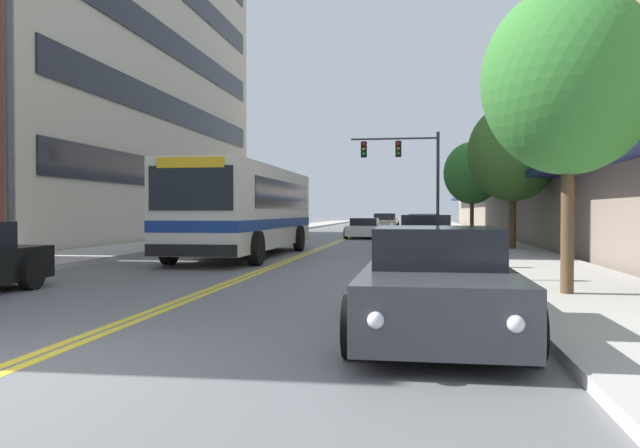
{
  "coord_description": "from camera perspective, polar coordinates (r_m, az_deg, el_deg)",
  "views": [
    {
      "loc": [
        4.04,
        -5.33,
        1.56
      ],
      "look_at": [
        0.28,
        18.73,
        1.07
      ],
      "focal_mm": 35.0,
      "sensor_mm": 36.0,
      "label": 1
    }
  ],
  "objects": [
    {
      "name": "street_tree_right_near",
      "position": [
        11.81,
        21.78,
        12.06
      ],
      "size": [
        2.96,
        2.96,
        5.31
      ],
      "color": "brown",
      "rests_on": "sidewalk_right"
    },
    {
      "name": "car_champagne_moving_third",
      "position": [
        49.78,
        5.95,
        0.1
      ],
      "size": [
        2.18,
        4.43,
        1.4
      ],
      "color": "beige",
      "rests_on": "ground_plane"
    },
    {
      "name": "centre_line",
      "position": [
        42.55,
        3.43,
        -0.93
      ],
      "size": [
        0.34,
        106.0,
        0.01
      ],
      "color": "yellow",
      "rests_on": "ground_plane"
    },
    {
      "name": "ground_plane",
      "position": [
        42.55,
        3.43,
        -0.94
      ],
      "size": [
        240.0,
        240.0,
        0.0
      ],
      "primitive_type": "plane",
      "color": "slate"
    },
    {
      "name": "car_dark_grey_parked_right_foreground",
      "position": [
        8.06,
        10.64,
        -5.46
      ],
      "size": [
        2.04,
        4.6,
        1.36
      ],
      "color": "#38383D",
      "rests_on": "ground_plane"
    },
    {
      "name": "street_lamp_left_near",
      "position": [
        16.49,
        -25.94,
        14.44
      ],
      "size": [
        1.9,
        0.28,
        9.31
      ],
      "color": "#47474C",
      "rests_on": "ground_plane"
    },
    {
      "name": "city_bus",
      "position": [
        21.92,
        -6.73,
        1.57
      ],
      "size": [
        2.94,
        10.74,
        3.04
      ],
      "color": "silver",
      "rests_on": "ground_plane"
    },
    {
      "name": "street_tree_right_mid",
      "position": [
        25.11,
        17.22,
        6.26
      ],
      "size": [
        3.41,
        3.41,
        5.56
      ],
      "color": "brown",
      "rests_on": "sidewalk_right"
    },
    {
      "name": "car_red_moving_second",
      "position": [
        60.75,
        6.21,
        0.25
      ],
      "size": [
        2.05,
        4.73,
        1.25
      ],
      "color": "maroon",
      "rests_on": "ground_plane"
    },
    {
      "name": "traffic_signal_mast",
      "position": [
        36.47,
        7.99,
        5.52
      ],
      "size": [
        5.1,
        0.38,
        6.12
      ],
      "color": "#47474C",
      "rests_on": "ground_plane"
    },
    {
      "name": "car_silver_parked_left_near",
      "position": [
        37.15,
        -4.11,
        -0.33
      ],
      "size": [
        2.2,
        4.89,
        1.28
      ],
      "color": "#B7B7BC",
      "rests_on": "ground_plane"
    },
    {
      "name": "sidewalk_right",
      "position": [
        42.46,
        13.04,
        -0.87
      ],
      "size": [
        3.24,
        106.0,
        0.14
      ],
      "color": "#B2ADA5",
      "rests_on": "ground_plane"
    },
    {
      "name": "car_navy_parked_right_far",
      "position": [
        21.95,
        9.62,
        -1.19
      ],
      "size": [
        2.17,
        4.84,
        1.44
      ],
      "color": "#19234C",
      "rests_on": "ground_plane"
    },
    {
      "name": "car_beige_parked_right_mid",
      "position": [
        36.92,
        9.42,
        -0.26
      ],
      "size": [
        2.18,
        4.54,
        1.41
      ],
      "color": "#BCAD89",
      "rests_on": "ground_plane"
    },
    {
      "name": "street_tree_right_far",
      "position": [
        36.42,
        13.74,
        4.55
      ],
      "size": [
        3.2,
        3.2,
        5.36
      ],
      "color": "brown",
      "rests_on": "sidewalk_right"
    },
    {
      "name": "sidewalk_left",
      "position": [
        43.8,
        -5.88,
        -0.79
      ],
      "size": [
        3.24,
        106.0,
        0.14
      ],
      "color": "#B2ADA5",
      "rests_on": "ground_plane"
    },
    {
      "name": "storefront_row_right",
      "position": [
        43.32,
        20.82,
        4.13
      ],
      "size": [
        9.1,
        68.0,
        7.73
      ],
      "color": "gray",
      "rests_on": "ground_plane"
    },
    {
      "name": "fire_hydrant",
      "position": [
        16.46,
        15.53,
        -2.45
      ],
      "size": [
        0.36,
        0.28,
        0.8
      ],
      "color": "red",
      "rests_on": "sidewalk_right"
    },
    {
      "name": "car_white_moving_lead",
      "position": [
        36.62,
        4.08,
        -0.41
      ],
      "size": [
        2.05,
        4.81,
        1.17
      ],
      "color": "white",
      "rests_on": "ground_plane"
    }
  ]
}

